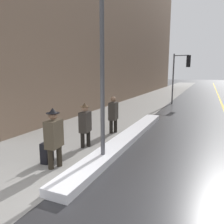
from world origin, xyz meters
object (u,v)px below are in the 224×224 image
object	(u,v)px
traffic_light_near	(182,68)
pedestrian_trailing	(113,113)
rolling_suitcase	(47,153)
pedestrian_in_fedora	(54,136)
lamp_post	(102,58)
pedestrian_in_glasses	(85,123)

from	to	relation	value
traffic_light_near	pedestrian_trailing	world-z (taller)	traffic_light_near
pedestrian_trailing	rolling_suitcase	world-z (taller)	pedestrian_trailing
pedestrian_trailing	pedestrian_in_fedora	bearing A→B (deg)	-6.98
lamp_post	rolling_suitcase	world-z (taller)	lamp_post
traffic_light_near	pedestrian_trailing	distance (m)	10.34
lamp_post	traffic_light_near	xyz separation A→B (m)	(0.69, 12.87, -0.03)
pedestrian_in_glasses	pedestrian_trailing	world-z (taller)	pedestrian_trailing
pedestrian_in_glasses	pedestrian_trailing	xyz separation A→B (m)	(0.17, 2.01, 0.02)
traffic_light_near	pedestrian_in_glasses	distance (m)	12.32
traffic_light_near	rolling_suitcase	xyz separation A→B (m)	(-2.08, -13.60, -2.58)
traffic_light_near	pedestrian_in_glasses	xyz separation A→B (m)	(-1.75, -12.02, -2.04)
lamp_post	pedestrian_in_glasses	distance (m)	2.47
rolling_suitcase	pedestrian_in_fedora	bearing A→B (deg)	61.14
lamp_post	pedestrian_in_fedora	xyz separation A→B (m)	(-0.97, -0.91, -2.01)
traffic_light_near	rolling_suitcase	world-z (taller)	traffic_light_near
rolling_suitcase	traffic_light_near	bearing A→B (deg)	165.43
rolling_suitcase	pedestrian_in_glasses	bearing A→B (deg)	162.54
lamp_post	rolling_suitcase	distance (m)	3.04
lamp_post	rolling_suitcase	bearing A→B (deg)	-152.28
pedestrian_in_fedora	traffic_light_near	bearing A→B (deg)	167.25
pedestrian_in_fedora	rolling_suitcase	distance (m)	0.74
pedestrian_in_fedora	pedestrian_trailing	world-z (taller)	pedestrian_in_fedora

